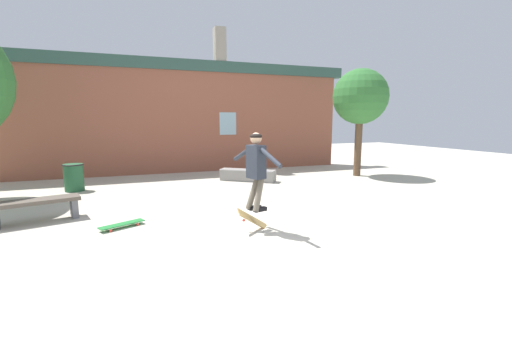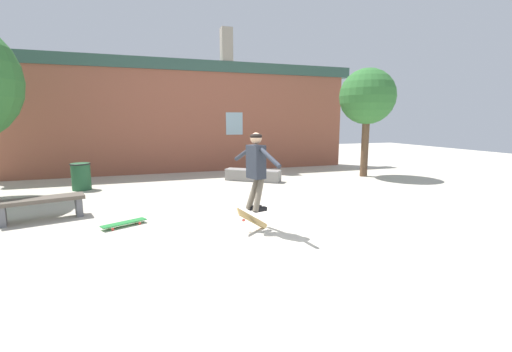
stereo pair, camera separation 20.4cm
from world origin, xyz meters
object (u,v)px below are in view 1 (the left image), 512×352
(trash_bin, at_px, (74,177))
(skater, at_px, (256,165))
(skateboard_resting, at_px, (122,224))
(skate_ledge, at_px, (248,175))
(tree_right, at_px, (360,98))
(skateboard_flipping, at_px, (253,220))
(park_bench, at_px, (36,206))

(trash_bin, xyz_separation_m, skater, (3.69, -5.33, 0.84))
(skateboard_resting, bearing_deg, skate_ledge, -160.89)
(tree_right, distance_m, trash_bin, 9.87)
(skate_ledge, distance_m, skateboard_resting, 5.65)
(skater, relative_size, skateboard_flipping, 2.09)
(trash_bin, height_order, skateboard_flipping, trash_bin)
(skate_ledge, height_order, trash_bin, trash_bin)
(park_bench, xyz_separation_m, skater, (3.99, -2.13, 0.92))
(tree_right, distance_m, skate_ledge, 5.00)
(skate_ledge, bearing_deg, skateboard_flipping, -70.84)
(trash_bin, height_order, skateboard_resting, trash_bin)
(trash_bin, relative_size, skateboard_flipping, 1.16)
(tree_right, bearing_deg, skateboard_flipping, -141.65)
(skateboard_resting, bearing_deg, skateboard_flipping, 130.40)
(tree_right, xyz_separation_m, skateboard_flipping, (-5.87, -4.64, -2.67))
(tree_right, relative_size, skateboard_flipping, 5.61)
(park_bench, distance_m, skateboard_resting, 1.93)
(skater, height_order, skateboard_resting, skater)
(tree_right, bearing_deg, trash_bin, 176.36)
(tree_right, bearing_deg, skate_ledge, 174.85)
(skateboard_flipping, bearing_deg, trash_bin, 104.85)
(skater, bearing_deg, skate_ledge, 56.06)
(park_bench, distance_m, trash_bin, 3.21)
(park_bench, distance_m, skateboard_flipping, 4.47)
(skate_ledge, height_order, skateboard_flipping, skateboard_flipping)
(skate_ledge, relative_size, skater, 1.23)
(tree_right, distance_m, skateboard_resting, 9.40)
(skater, distance_m, skateboard_resting, 2.88)
(trash_bin, bearing_deg, skate_ledge, -2.45)
(trash_bin, bearing_deg, skateboard_flipping, -55.06)
(skater, bearing_deg, skateboard_resting, 138.62)
(tree_right, height_order, trash_bin, tree_right)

